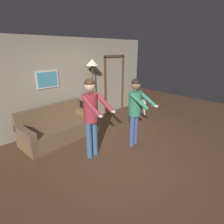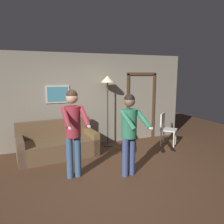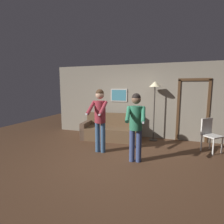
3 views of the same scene
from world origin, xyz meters
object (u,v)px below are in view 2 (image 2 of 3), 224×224
object	(u,v)px
torchiere_lamp	(107,86)
person_standing_right	(130,128)
couch	(58,145)
dining_chair_distant	(166,127)
person_standing_left	(73,125)

from	to	relation	value
torchiere_lamp	person_standing_right	distance (m)	2.07
torchiere_lamp	person_standing_right	size ratio (longest dim) A/B	1.20
couch	person_standing_right	xyz separation A→B (m)	(1.21, -1.61, 0.72)
torchiere_lamp	dining_chair_distant	xyz separation A→B (m)	(1.58, -0.55, -1.17)
person_standing_left	dining_chair_distant	distance (m)	3.11
person_standing_left	dining_chair_distant	bearing A→B (deg)	20.41
person_standing_right	person_standing_left	bearing A→B (deg)	163.33
couch	torchiere_lamp	size ratio (longest dim) A/B	0.99
couch	person_standing_left	xyz separation A→B (m)	(0.16, -1.30, 0.78)
person_standing_left	dining_chair_distant	size ratio (longest dim) A/B	1.87
dining_chair_distant	torchiere_lamp	bearing A→B (deg)	160.93
person_standing_right	dining_chair_distant	bearing A→B (deg)	37.17
couch	torchiere_lamp	bearing A→B (deg)	12.47
torchiere_lamp	person_standing_left	distance (m)	2.16
person_standing_left	person_standing_right	size ratio (longest dim) A/B	1.05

